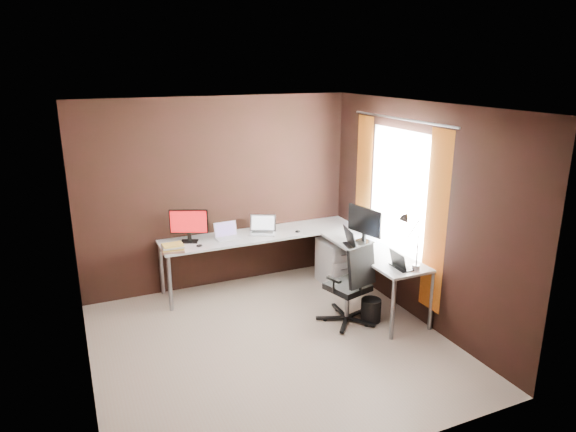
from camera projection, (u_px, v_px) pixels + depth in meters
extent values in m
cube|color=gray|center=(272.00, 345.00, 5.47)|extent=(3.60, 3.60, 0.00)
cube|color=white|center=(269.00, 106.00, 4.76)|extent=(3.60, 3.60, 0.00)
cube|color=black|center=(219.00, 194.00, 6.69)|extent=(3.60, 0.00, 2.50)
cube|color=black|center=(369.00, 310.00, 3.54)|extent=(3.60, 0.00, 2.50)
cube|color=black|center=(77.00, 261.00, 4.42)|extent=(0.00, 3.60, 2.50)
cube|color=black|center=(417.00, 213.00, 5.82)|extent=(0.00, 3.60, 2.50)
cube|color=white|center=(399.00, 190.00, 6.06)|extent=(0.00, 1.00, 1.30)
cube|color=#CA6217|center=(436.00, 223.00, 5.47)|extent=(0.01, 0.35, 2.00)
cube|color=#CA6217|center=(363.00, 193.00, 6.74)|extent=(0.01, 0.35, 2.00)
cylinder|color=slate|center=(401.00, 119.00, 5.81)|extent=(0.02, 1.90, 0.02)
cube|color=silver|center=(262.00, 235.00, 6.77)|extent=(2.65, 0.60, 0.03)
cube|color=silver|center=(374.00, 251.00, 6.18)|extent=(0.60, 1.65, 0.03)
cylinder|color=slate|center=(170.00, 284.00, 6.14)|extent=(0.05, 0.05, 0.70)
cylinder|color=slate|center=(162.00, 268.00, 6.60)|extent=(0.05, 0.05, 0.70)
cylinder|color=slate|center=(393.00, 310.00, 5.50)|extent=(0.05, 0.05, 0.70)
cylinder|color=slate|center=(432.00, 301.00, 5.70)|extent=(0.05, 0.05, 0.70)
cylinder|color=slate|center=(336.00, 241.00, 7.60)|extent=(0.05, 0.05, 0.70)
cube|color=silver|center=(337.00, 262.00, 6.95)|extent=(0.42, 0.50, 0.60)
cube|color=black|center=(190.00, 241.00, 6.44)|extent=(0.25, 0.21, 0.01)
cube|color=black|center=(190.00, 237.00, 6.44)|extent=(0.06, 0.05, 0.10)
cube|color=black|center=(189.00, 221.00, 6.39)|extent=(0.45, 0.21, 0.31)
cube|color=#B40E11|center=(188.00, 222.00, 6.37)|extent=(0.41, 0.18, 0.28)
cube|color=black|center=(365.00, 241.00, 6.45)|extent=(0.18, 0.23, 0.01)
cube|color=black|center=(364.00, 237.00, 6.42)|extent=(0.04, 0.05, 0.09)
cube|color=black|center=(365.00, 221.00, 6.36)|extent=(0.15, 0.54, 0.34)
cube|color=#2252A5|center=(366.00, 220.00, 6.37)|extent=(0.13, 0.51, 0.31)
cube|color=silver|center=(228.00, 238.00, 6.56)|extent=(0.31, 0.22, 0.02)
cube|color=silver|center=(225.00, 229.00, 6.60)|extent=(0.30, 0.07, 0.19)
cube|color=#634E8B|center=(226.00, 229.00, 6.59)|extent=(0.27, 0.06, 0.16)
cube|color=silver|center=(262.00, 233.00, 6.76)|extent=(0.42, 0.37, 0.02)
cube|color=silver|center=(263.00, 223.00, 6.81)|extent=(0.33, 0.22, 0.21)
cube|color=silver|center=(263.00, 223.00, 6.80)|extent=(0.29, 0.19, 0.18)
cube|color=black|center=(357.00, 247.00, 6.26)|extent=(0.33, 0.41, 0.02)
cube|color=black|center=(350.00, 238.00, 6.20)|extent=(0.14, 0.38, 0.23)
cube|color=#172237|center=(350.00, 238.00, 6.20)|extent=(0.12, 0.33, 0.20)
cube|color=black|center=(403.00, 267.00, 5.64)|extent=(0.21, 0.29, 0.02)
cube|color=black|center=(398.00, 260.00, 5.59)|extent=(0.07, 0.28, 0.18)
cube|color=#B74B65|center=(398.00, 259.00, 5.59)|extent=(0.05, 0.25, 0.15)
cube|color=#9D6C54|center=(173.00, 250.00, 6.13)|extent=(0.30, 0.26, 0.03)
cube|color=#EAC447|center=(173.00, 248.00, 6.12)|extent=(0.26, 0.22, 0.02)
cube|color=beige|center=(173.00, 246.00, 6.12)|extent=(0.26, 0.21, 0.02)
cube|color=#EAC447|center=(173.00, 245.00, 6.11)|extent=(0.24, 0.19, 0.02)
ellipsoid|color=black|center=(199.00, 246.00, 6.27)|extent=(0.08, 0.06, 0.03)
ellipsoid|color=black|center=(298.00, 231.00, 6.80)|extent=(0.08, 0.05, 0.03)
cylinder|color=slate|center=(416.00, 267.00, 5.56)|extent=(0.08, 0.08, 0.06)
cylinder|color=slate|center=(417.00, 250.00, 5.50)|extent=(0.02, 0.02, 0.34)
cylinder|color=slate|center=(413.00, 229.00, 5.44)|extent=(0.02, 0.18, 0.25)
cone|color=slate|center=(406.00, 220.00, 5.46)|extent=(0.11, 0.14, 0.14)
cylinder|color=slate|center=(347.00, 303.00, 5.94)|extent=(0.05, 0.05, 0.34)
cube|color=black|center=(348.00, 287.00, 5.88)|extent=(0.51, 0.51, 0.07)
cube|color=black|center=(361.00, 266.00, 5.64)|extent=(0.39, 0.20, 0.45)
cylinder|color=black|center=(371.00, 310.00, 5.95)|extent=(0.25, 0.25, 0.27)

